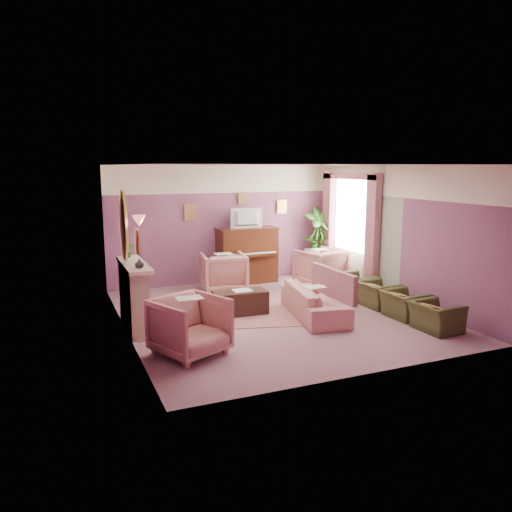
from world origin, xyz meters
name	(u,v)px	position (x,y,z in m)	size (l,w,h in m)	color
floor	(275,314)	(0.00, 0.00, 0.00)	(5.50, 6.00, 0.01)	gray
ceiling	(276,165)	(0.00, 0.00, 2.80)	(5.50, 6.00, 0.01)	beige
wall_back	(223,224)	(0.00, 3.00, 1.40)	(5.50, 0.02, 2.80)	#6C476A
wall_front	(372,273)	(0.00, -3.00, 1.40)	(5.50, 0.02, 2.80)	#6C476A
wall_left	(123,251)	(-2.75, 0.00, 1.40)	(0.02, 6.00, 2.80)	#6C476A
wall_right	(396,234)	(2.75, 0.00, 1.40)	(0.02, 6.00, 2.80)	#6C476A
picture_rail_band	(222,179)	(0.00, 2.99, 2.47)	(5.50, 0.01, 0.65)	white
stripe_panel	(359,241)	(2.73, 1.30, 1.07)	(0.01, 3.00, 2.15)	#9DA48C
fireplace_surround	(134,297)	(-2.59, 0.20, 0.55)	(0.30, 1.40, 1.10)	#BDAD8D
fireplace_inset	(140,305)	(-2.49, 0.20, 0.40)	(0.18, 0.72, 0.68)	black
fire_ember	(143,315)	(-2.45, 0.20, 0.22)	(0.06, 0.54, 0.10)	#ED3106
mantel_shelf	(134,265)	(-2.56, 0.20, 1.12)	(0.40, 1.55, 0.07)	#BDAD8D
hearth	(146,326)	(-2.39, 0.20, 0.01)	(0.55, 1.50, 0.02)	#BDAD8D
mirror_frame	(124,225)	(-2.70, 0.20, 1.80)	(0.04, 0.72, 1.20)	#DCAC5A
mirror_glass	(125,225)	(-2.67, 0.20, 1.80)	(0.01, 0.60, 1.06)	white
sconce_shade	(139,221)	(-2.62, -0.85, 1.98)	(0.20, 0.20, 0.16)	#ED906D
piano	(247,256)	(0.50, 2.68, 0.65)	(1.40, 0.60, 1.30)	#442011
piano_keyshelf	(252,255)	(0.50, 2.33, 0.72)	(1.30, 0.12, 0.06)	#442011
piano_keys	(252,254)	(0.50, 2.33, 0.76)	(1.20, 0.08, 0.02)	white
piano_top	(247,229)	(0.50, 2.68, 1.31)	(1.45, 0.65, 0.04)	#442011
television	(248,217)	(0.50, 2.63, 1.60)	(0.80, 0.12, 0.48)	black
print_back_left	(190,212)	(-0.80, 2.96, 1.72)	(0.30, 0.03, 0.38)	#DCAC5A
print_back_right	(282,207)	(1.55, 2.96, 1.78)	(0.26, 0.03, 0.34)	#DCAC5A
print_back_mid	(242,199)	(0.50, 2.96, 2.00)	(0.22, 0.03, 0.26)	#DCAC5A
print_left_wall	(137,242)	(-2.71, -1.20, 1.72)	(0.03, 0.28, 0.36)	#DCAC5A
window_blind	(352,213)	(2.70, 1.55, 1.70)	(0.03, 1.40, 1.80)	silver
curtain_left	(372,235)	(2.62, 0.63, 1.30)	(0.16, 0.34, 2.60)	#955763
curtain_right	(329,226)	(2.62, 2.47, 1.30)	(0.16, 0.34, 2.60)	#955763
pelmet	(351,176)	(2.62, 1.55, 2.56)	(0.16, 2.20, 0.16)	#955763
mantel_plant	(129,250)	(-2.55, 0.75, 1.29)	(0.16, 0.16, 0.28)	#2B651C
mantel_vase	(139,264)	(-2.55, -0.30, 1.23)	(0.16, 0.16, 0.16)	white
area_rug	(244,313)	(-0.52, 0.25, 0.01)	(2.50, 1.80, 0.01)	#A76362
coffee_table	(240,302)	(-0.60, 0.28, 0.23)	(1.00, 0.50, 0.45)	black
table_paper	(243,290)	(-0.55, 0.28, 0.46)	(0.35, 0.28, 0.01)	white
sofa	(314,296)	(0.63, -0.40, 0.40)	(0.66, 1.97, 0.80)	tan
sofa_throw	(333,283)	(1.03, -0.40, 0.60)	(0.10, 1.49, 0.55)	#955763
floral_armchair_left	(224,271)	(-0.33, 1.99, 0.49)	(0.94, 0.94, 0.98)	tan
floral_armchair_right	(321,266)	(1.94, 1.65, 0.49)	(0.94, 0.94, 0.98)	tan
floral_armchair_front	(190,323)	(-2.02, -1.38, 0.49)	(0.94, 0.94, 0.98)	tan
olive_chair_a	(436,312)	(2.12, -1.94, 0.33)	(0.54, 0.77, 0.67)	#3F4321
olive_chair_b	(404,300)	(2.12, -1.12, 0.33)	(0.54, 0.77, 0.67)	#3F4321
olive_chair_c	(378,290)	(2.12, -0.30, 0.33)	(0.54, 0.77, 0.67)	#3F4321
olive_chair_d	(354,282)	(2.12, 0.52, 0.33)	(0.54, 0.77, 0.67)	#3F4321
side_table	(314,263)	(2.33, 2.64, 0.35)	(0.52, 0.52, 0.70)	white
side_plant_big	(315,243)	(2.33, 2.64, 0.87)	(0.30, 0.30, 0.34)	#2B651C
side_plant_small	(321,244)	(2.45, 2.54, 0.84)	(0.16, 0.16, 0.28)	#2B651C
palm_pot	(318,270)	(2.40, 2.57, 0.17)	(0.34, 0.34, 0.34)	brown
palm_plant	(319,235)	(2.40, 2.57, 1.06)	(0.76, 0.76, 1.44)	#2B651C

